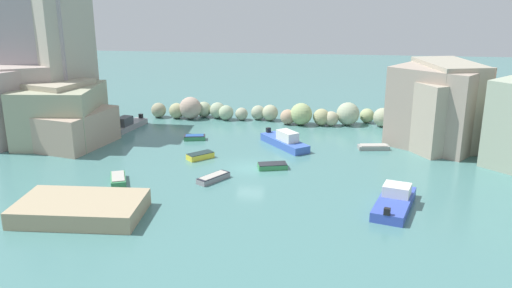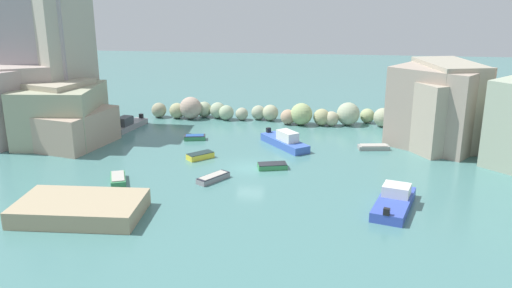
# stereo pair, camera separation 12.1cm
# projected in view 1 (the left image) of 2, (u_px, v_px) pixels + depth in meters

# --- Properties ---
(cove_water) EXTENTS (160.00, 160.00, 0.00)m
(cove_water) POSITION_uv_depth(u_px,v_px,m) (250.00, 168.00, 49.49)
(cove_water) COLOR #487C79
(cove_water) RESTS_ON ground
(cliff_headland_left) EXTENTS (19.21, 20.98, 17.52)m
(cliff_headland_left) POSITION_uv_depth(u_px,v_px,m) (43.00, 84.00, 59.49)
(cliff_headland_left) COLOR #ACA795
(cliff_headland_left) RESTS_ON ground
(rock_breakwater) EXTENTS (32.43, 4.60, 2.72)m
(rock_breakwater) POSITION_uv_depth(u_px,v_px,m) (274.00, 113.00, 65.23)
(rock_breakwater) COLOR #9B9878
(rock_breakwater) RESTS_ON ground
(stone_dock) EXTENTS (9.23, 5.87, 1.27)m
(stone_dock) POSITION_uv_depth(u_px,v_px,m) (81.00, 208.00, 39.23)
(stone_dock) COLOR tan
(stone_dock) RESTS_ON ground
(moored_boat_0) EXTENTS (2.63, 2.58, 0.58)m
(moored_boat_0) POSITION_uv_depth(u_px,v_px,m) (200.00, 156.00, 52.01)
(moored_boat_0) COLOR yellow
(moored_boat_0) RESTS_ON cove_water
(moored_boat_1) EXTENTS (2.87, 1.90, 0.51)m
(moored_boat_1) POSITION_uv_depth(u_px,v_px,m) (272.00, 166.00, 49.26)
(moored_boat_1) COLOR #3C8E51
(moored_boat_1) RESTS_ON cove_water
(moored_boat_2) EXTENTS (5.48, 6.30, 1.76)m
(moored_boat_2) POSITION_uv_depth(u_px,v_px,m) (285.00, 141.00, 55.61)
(moored_boat_2) COLOR #3D60BF
(moored_boat_2) RESTS_ON cove_water
(moored_boat_3) EXTENTS (3.24, 1.58, 0.50)m
(moored_boat_3) POSITION_uv_depth(u_px,v_px,m) (373.00, 147.00, 54.87)
(moored_boat_3) COLOR gray
(moored_boat_3) RESTS_ON cove_water
(moored_boat_4) EXTENTS (2.29, 3.28, 0.60)m
(moored_boat_4) POSITION_uv_depth(u_px,v_px,m) (118.00, 179.00, 45.91)
(moored_boat_4) COLOR #3A8855
(moored_boat_4) RESTS_ON cove_water
(moored_boat_5) EXTENTS (2.45, 1.56, 0.52)m
(moored_boat_5) POSITION_uv_depth(u_px,v_px,m) (195.00, 137.00, 58.13)
(moored_boat_5) COLOR #327C50
(moored_boat_5) RESTS_ON cove_water
(moored_boat_6) EXTENTS (4.09, 6.81, 1.60)m
(moored_boat_6) POSITION_uv_depth(u_px,v_px,m) (395.00, 201.00, 40.77)
(moored_boat_6) COLOR #3850BC
(moored_boat_6) RESTS_ON cove_water
(moored_boat_7) EXTENTS (2.61, 3.20, 0.51)m
(moored_boat_7) POSITION_uv_depth(u_px,v_px,m) (213.00, 178.00, 46.31)
(moored_boat_7) COLOR gray
(moored_boat_7) RESTS_ON cove_water
(moored_boat_8) EXTENTS (2.81, 5.84, 1.57)m
(moored_boat_8) POSITION_uv_depth(u_px,v_px,m) (128.00, 124.00, 62.25)
(moored_boat_8) COLOR gray
(moored_boat_8) RESTS_ON cove_water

